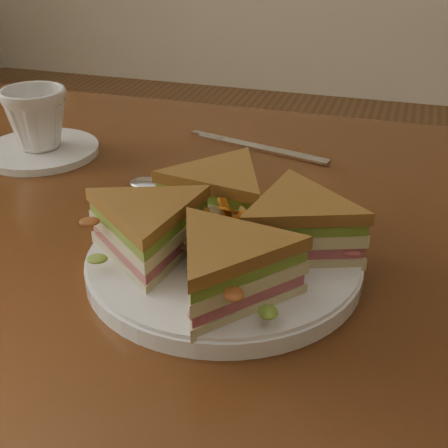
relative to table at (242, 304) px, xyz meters
name	(u,v)px	position (x,y,z in m)	size (l,w,h in m)	color
table	(242,304)	(0.00, 0.00, 0.00)	(1.20, 0.80, 0.75)	#3A1D0D
plate	(224,263)	(0.00, -0.08, 0.11)	(0.26, 0.26, 0.02)	white
sandwich_wedges	(224,229)	(0.00, -0.08, 0.14)	(0.30, 0.30, 0.06)	beige
crisps_mound	(224,233)	(0.00, -0.08, 0.14)	(0.09, 0.09, 0.05)	orange
spoon	(166,187)	(-0.11, 0.06, 0.10)	(0.18, 0.03, 0.01)	silver
knife	(252,147)	(-0.05, 0.23, 0.10)	(0.21, 0.07, 0.00)	silver
saucer	(41,151)	(-0.32, 0.12, 0.10)	(0.16, 0.16, 0.01)	white
coffee_cup	(36,119)	(-0.32, 0.12, 0.15)	(0.09, 0.09, 0.08)	white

